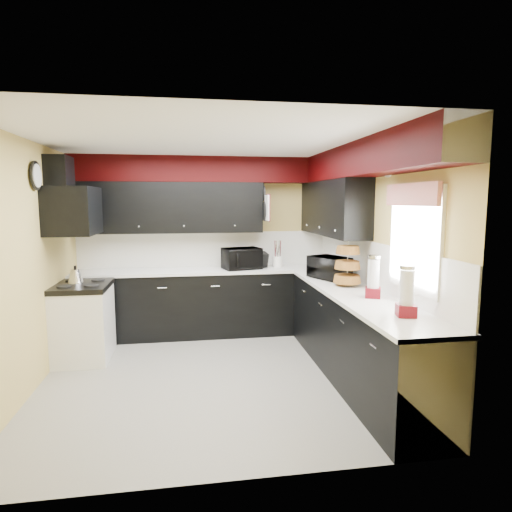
{
  "coord_description": "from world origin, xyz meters",
  "views": [
    {
      "loc": [
        -0.24,
        -4.48,
        1.89
      ],
      "look_at": [
        0.59,
        0.76,
        1.21
      ],
      "focal_mm": 30.0,
      "sensor_mm": 36.0,
      "label": 1
    }
  ],
  "objects_px": {
    "utensil_crock": "(278,262)",
    "knife_block": "(263,260)",
    "microwave": "(330,268)",
    "kettle": "(76,276)",
    "toaster_oven": "(242,258)"
  },
  "relations": [
    {
      "from": "knife_block",
      "to": "toaster_oven",
      "type": "bearing_deg",
      "value": 175.02
    },
    {
      "from": "toaster_oven",
      "to": "microwave",
      "type": "distance_m",
      "value": 1.35
    },
    {
      "from": "microwave",
      "to": "kettle",
      "type": "height_order",
      "value": "microwave"
    },
    {
      "from": "knife_block",
      "to": "kettle",
      "type": "xyz_separation_m",
      "value": [
        -2.4,
        -0.68,
        -0.05
      ]
    },
    {
      "from": "knife_block",
      "to": "utensil_crock",
      "type": "bearing_deg",
      "value": -12.97
    },
    {
      "from": "utensil_crock",
      "to": "knife_block",
      "type": "bearing_deg",
      "value": -174.97
    },
    {
      "from": "toaster_oven",
      "to": "kettle",
      "type": "xyz_separation_m",
      "value": [
        -2.09,
        -0.61,
        -0.09
      ]
    },
    {
      "from": "toaster_oven",
      "to": "utensil_crock",
      "type": "relative_size",
      "value": 3.26
    },
    {
      "from": "microwave",
      "to": "utensil_crock",
      "type": "bearing_deg",
      "value": -0.35
    },
    {
      "from": "toaster_oven",
      "to": "kettle",
      "type": "height_order",
      "value": "toaster_oven"
    },
    {
      "from": "toaster_oven",
      "to": "microwave",
      "type": "bearing_deg",
      "value": -58.06
    },
    {
      "from": "toaster_oven",
      "to": "knife_block",
      "type": "xyz_separation_m",
      "value": [
        0.32,
        0.07,
        -0.04
      ]
    },
    {
      "from": "utensil_crock",
      "to": "kettle",
      "type": "xyz_separation_m",
      "value": [
        -2.62,
        -0.7,
        -0.02
      ]
    },
    {
      "from": "microwave",
      "to": "utensil_crock",
      "type": "distance_m",
      "value": 1.11
    },
    {
      "from": "microwave",
      "to": "knife_block",
      "type": "bearing_deg",
      "value": 9.68
    }
  ]
}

